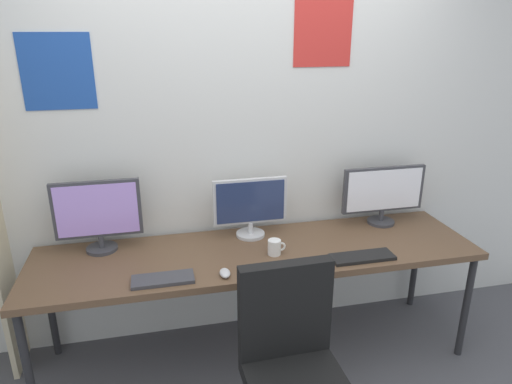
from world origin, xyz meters
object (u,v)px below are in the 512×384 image
object	(u,v)px
keyboard_left	(163,279)
keyboard_right	(362,257)
monitor_left	(98,214)
computer_mouse	(225,273)
monitor_center	(250,206)
coffee_mug	(275,247)
desk	(258,257)
monitor_right	(383,193)

from	to	relation	value
keyboard_left	keyboard_right	xyz separation A→B (m)	(1.12, 0.00, 0.00)
monitor_left	computer_mouse	distance (m)	0.84
monitor_center	coffee_mug	size ratio (longest dim) A/B	4.36
desk	monitor_left	size ratio (longest dim) A/B	5.31
desk	keyboard_right	size ratio (longest dim) A/B	7.19
keyboard_right	computer_mouse	distance (m)	0.80
monitor_center	coffee_mug	bearing A→B (deg)	-73.18
monitor_right	keyboard_left	bearing A→B (deg)	-163.15
monitor_left	coffee_mug	xyz separation A→B (m)	(0.98, -0.28, -0.19)
keyboard_left	monitor_right	bearing A→B (deg)	16.85
keyboard_left	monitor_center	bearing A→B (deg)	38.30
desk	monitor_left	world-z (taller)	monitor_left
desk	coffee_mug	world-z (taller)	coffee_mug
desk	computer_mouse	size ratio (longest dim) A/B	27.29
monitor_center	keyboard_left	bearing A→B (deg)	-141.70
monitor_center	keyboard_left	distance (m)	0.74
desk	keyboard_left	world-z (taller)	keyboard_left
monitor_left	monitor_right	bearing A→B (deg)	0.00
desk	keyboard_right	bearing A→B (deg)	-22.33
desk	monitor_right	size ratio (longest dim) A/B	4.65
monitor_right	desk	bearing A→B (deg)	-166.73
keyboard_left	keyboard_right	size ratio (longest dim) A/B	0.88
monitor_center	computer_mouse	world-z (taller)	monitor_center
keyboard_left	coffee_mug	world-z (taller)	coffee_mug
desk	keyboard_left	bearing A→B (deg)	-157.67
monitor_center	desk	bearing A→B (deg)	-90.00
desk	computer_mouse	world-z (taller)	computer_mouse
keyboard_left	monitor_left	bearing A→B (deg)	127.55
monitor_center	keyboard_left	world-z (taller)	monitor_center
monitor_center	computer_mouse	size ratio (longest dim) A/B	4.82
keyboard_left	computer_mouse	world-z (taller)	computer_mouse
monitor_left	keyboard_left	bearing A→B (deg)	-52.45
keyboard_right	coffee_mug	distance (m)	0.50
monitor_left	computer_mouse	xyz separation A→B (m)	(0.66, -0.46, -0.22)
computer_mouse	desk	bearing A→B (deg)	46.35
computer_mouse	keyboard_left	bearing A→B (deg)	176.83
monitor_left	coffee_mug	world-z (taller)	monitor_left
computer_mouse	monitor_left	bearing A→B (deg)	145.25
coffee_mug	monitor_left	bearing A→B (deg)	164.08
coffee_mug	keyboard_left	bearing A→B (deg)	-165.95
monitor_left	monitor_center	distance (m)	0.90
monitor_left	keyboard_left	distance (m)	0.60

